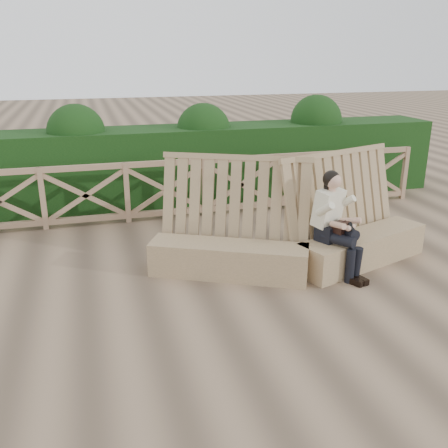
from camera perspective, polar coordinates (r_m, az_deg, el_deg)
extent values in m
plane|color=brown|center=(6.19, -1.08, -9.27)|extent=(60.00, 60.00, 0.00)
cube|color=#886F4E|center=(6.89, 0.54, -4.07)|extent=(2.16, 1.41, 0.46)
cube|color=#886F4E|center=(6.93, 0.95, 1.17)|extent=(2.14, 1.36, 1.58)
cube|color=#886F4E|center=(7.54, 15.51, -2.68)|extent=(2.21, 1.18, 0.46)
cube|color=#886F4E|center=(7.52, 14.33, 2.00)|extent=(2.19, 1.13, 1.58)
cube|color=black|center=(7.06, 11.98, -0.92)|extent=(0.44, 0.40, 0.22)
cube|color=beige|center=(6.98, 11.83, 1.85)|extent=(0.49, 0.44, 0.53)
sphere|color=tan|center=(6.85, 12.39, 4.84)|extent=(0.29, 0.29, 0.21)
sphere|color=black|center=(6.86, 12.17, 5.06)|extent=(0.31, 0.31, 0.23)
cylinder|color=black|center=(6.88, 12.94, -1.70)|extent=(0.35, 0.49, 0.15)
cylinder|color=black|center=(6.99, 13.62, -0.79)|extent=(0.35, 0.49, 0.17)
cylinder|color=black|center=(6.88, 14.21, -4.72)|extent=(0.16, 0.16, 0.46)
cylinder|color=black|center=(6.96, 14.91, -4.48)|extent=(0.16, 0.16, 0.46)
cube|color=black|center=(6.91, 14.71, -6.38)|extent=(0.19, 0.26, 0.08)
cube|color=black|center=(6.98, 15.31, -6.18)|extent=(0.19, 0.26, 0.08)
cube|color=black|center=(6.94, 13.34, -0.47)|extent=(0.31, 0.26, 0.18)
cube|color=black|center=(6.82, 14.40, -0.36)|extent=(0.10, 0.11, 0.12)
cube|color=#82654C|center=(9.08, -6.74, 6.94)|extent=(10.10, 0.07, 0.10)
cube|color=#82654C|center=(9.32, -6.52, 1.34)|extent=(10.10, 0.07, 0.10)
cube|color=black|center=(10.30, -7.75, 6.64)|extent=(12.00, 1.20, 1.50)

